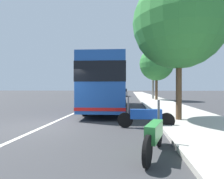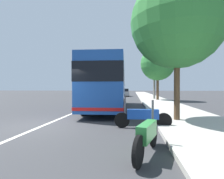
# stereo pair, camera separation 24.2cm
# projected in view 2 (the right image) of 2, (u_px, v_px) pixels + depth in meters

# --- Properties ---
(ground_plane) EXTENTS (220.00, 220.00, 0.00)m
(ground_plane) POSITION_uv_depth(u_px,v_px,m) (42.00, 126.00, 7.41)
(ground_plane) COLOR #38383A
(sidewalk_curb) EXTENTS (110.00, 3.60, 0.14)m
(sidewalk_curb) POSITION_uv_depth(u_px,v_px,m) (162.00, 104.00, 16.56)
(sidewalk_curb) COLOR #B2ADA3
(sidewalk_curb) RESTS_ON ground
(lane_divider_line) EXTENTS (110.00, 0.16, 0.01)m
(lane_divider_line) POSITION_uv_depth(u_px,v_px,m) (94.00, 104.00, 17.34)
(lane_divider_line) COLOR silver
(lane_divider_line) RESTS_ON ground
(coach_bus) EXTENTS (11.33, 2.96, 3.42)m
(coach_bus) POSITION_uv_depth(u_px,v_px,m) (109.00, 84.00, 13.85)
(coach_bus) COLOR #1E4C9E
(coach_bus) RESTS_ON ground
(motorcycle_angled) EXTENTS (2.02, 0.73, 1.28)m
(motorcycle_angled) POSITION_uv_depth(u_px,v_px,m) (147.00, 135.00, 4.19)
(motorcycle_angled) COLOR black
(motorcycle_angled) RESTS_ON ground
(motorcycle_by_tree) EXTENTS (0.28, 2.28, 1.26)m
(motorcycle_by_tree) POSITION_uv_depth(u_px,v_px,m) (143.00, 116.00, 7.05)
(motorcycle_by_tree) COLOR black
(motorcycle_by_tree) RESTS_ON ground
(car_behind_bus) EXTENTS (4.59, 2.10, 1.52)m
(car_behind_bus) POSITION_uv_depth(u_px,v_px,m) (124.00, 93.00, 35.05)
(car_behind_bus) COLOR gray
(car_behind_bus) RESTS_ON ground
(car_far_distant) EXTENTS (4.03, 1.96, 1.44)m
(car_far_distant) POSITION_uv_depth(u_px,v_px,m) (107.00, 93.00, 36.03)
(car_far_distant) COLOR #2D7238
(car_far_distant) RESTS_ON ground
(roadside_tree_near_camera) EXTENTS (4.29, 4.29, 6.81)m
(roadside_tree_near_camera) POSITION_uv_depth(u_px,v_px,m) (177.00, 22.00, 8.17)
(roadside_tree_near_camera) COLOR brown
(roadside_tree_near_camera) RESTS_ON ground
(roadside_tree_mid_block) EXTENTS (4.32, 4.32, 6.91)m
(roadside_tree_mid_block) POSITION_uv_depth(u_px,v_px,m) (158.00, 64.00, 22.53)
(roadside_tree_mid_block) COLOR brown
(roadside_tree_mid_block) RESTS_ON ground
(utility_pole) EXTENTS (0.30, 0.30, 7.88)m
(utility_pole) POSITION_uv_depth(u_px,v_px,m) (154.00, 72.00, 24.67)
(utility_pole) COLOR slate
(utility_pole) RESTS_ON ground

